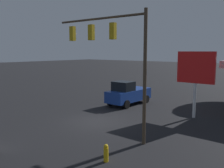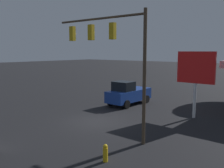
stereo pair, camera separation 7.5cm
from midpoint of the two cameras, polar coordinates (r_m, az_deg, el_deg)
ground_plane at (r=19.34m, az=-3.73°, el=-8.51°), size 200.00×200.00×0.00m
traffic_signal_assembly at (r=15.51m, az=-0.28°, el=8.83°), size 7.11×0.43×7.67m
price_sign at (r=20.80m, az=18.72°, el=3.07°), size 3.01×0.27×5.31m
pickup_parked at (r=25.01m, az=3.77°, el=-2.21°), size 2.32×5.23×2.40m
fire_hydrant at (r=12.55m, az=-1.35°, el=-15.48°), size 0.24×0.24×0.88m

